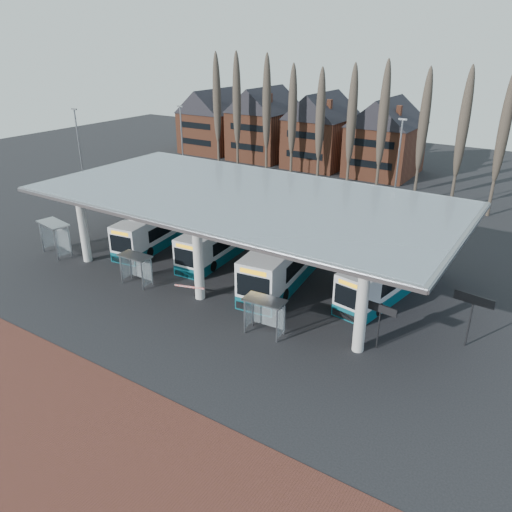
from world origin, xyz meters
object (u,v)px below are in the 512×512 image
Objects in this scene: shelter_0 at (56,231)px; shelter_2 at (265,308)px; bus_0 at (163,225)px; bus_2 at (291,256)px; shelter_1 at (137,263)px; bus_1 at (225,237)px; bus_3 at (392,273)px.

shelter_0 is 1.22× the size of shelter_2.
bus_2 is (13.39, -0.10, 0.19)m from bus_0.
shelter_1 is at bearing -67.78° from bus_0.
shelter_0 is (-18.90, -7.05, 0.38)m from bus_2.
shelter_0 is at bearing -151.07° from bus_1.
bus_1 reaches higher than shelter_2.
bus_0 is 0.89× the size of bus_2.
shelter_1 is at bearing -141.32° from bus_3.
bus_2 is 20.17m from shelter_0.
shelter_0 reaches higher than shelter_1.
bus_3 is at bearing 59.59° from shelter_2.
bus_0 is 1.01× the size of bus_3.
shelter_2 is (16.14, -8.20, 0.26)m from bus_0.
shelter_1 is at bearing -147.33° from bus_2.
bus_0 is 9.04m from shelter_0.
bus_1 is 3.42× the size of shelter_0.
bus_2 is at bearing 38.63° from shelter_1.
bus_3 is (7.49, 1.65, -0.21)m from bus_2.
shelter_1 is at bearing -108.45° from bus_1.
shelter_0 is at bearing -166.45° from bus_2.
bus_3 reaches higher than shelter_1.
bus_2 is 4.88× the size of shelter_2.
shelter_2 is (-4.74, -9.76, 0.28)m from bus_3.
bus_0 is at bearing 119.23° from shelter_1.
bus_3 is (14.42, 0.85, 0.03)m from bus_1.
bus_2 is at bearing 104.24° from shelter_2.
bus_2 is 11.68m from shelter_1.
shelter_1 is 0.94× the size of shelter_2.
bus_0 is at bearing -178.09° from bus_1.
shelter_0 is (-26.38, -8.70, 0.59)m from bus_3.
bus_3 is at bearing 27.93° from shelter_1.
bus_1 reaches higher than shelter_0.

